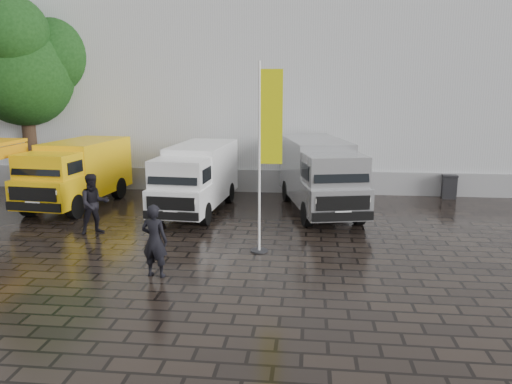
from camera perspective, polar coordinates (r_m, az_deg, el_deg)
ground at (r=14.60m, az=-1.75°, el=-6.49°), size 120.00×120.00×0.00m
exhibition_hall at (r=29.74m, az=6.56°, el=14.59°), size 44.00×16.00×12.00m
hall_plinth at (r=22.05m, az=6.28°, el=1.15°), size 44.00×0.15×1.00m
van_yellow at (r=20.61m, az=-19.86°, el=1.86°), size 2.57×5.59×2.50m
van_white at (r=18.71m, az=-6.81°, el=1.45°), size 2.28×5.78×2.45m
van_silver at (r=18.70m, az=7.32°, el=1.72°), size 3.34×6.39×2.64m
flagpole at (r=13.68m, az=1.16°, el=5.06°), size 0.88×0.50×5.29m
tree at (r=25.37m, az=-25.10°, el=13.02°), size 4.83×4.83×8.66m
wheelie_bin at (r=22.46m, az=21.21°, el=0.59°), size 0.66×0.66×0.99m
person_front at (r=12.53m, az=-11.51°, el=-5.48°), size 0.73×0.55×1.84m
person_tent at (r=16.64m, az=-18.01°, el=-1.30°), size 1.19×1.15×1.93m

